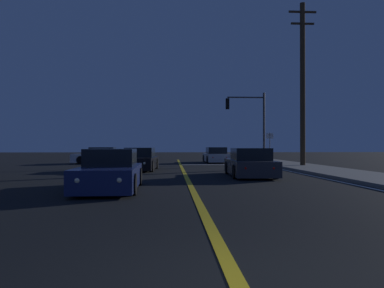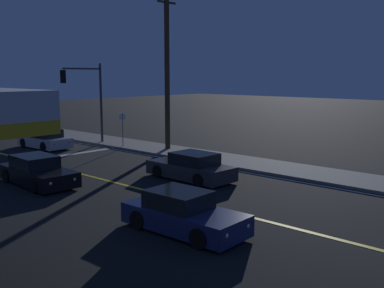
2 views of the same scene
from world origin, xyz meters
The scene contains 11 objects.
sidewalk_right centered at (7.91, 12.60, 0.07)m, with size 3.20×45.37×0.15m, color slate.
lane_line_center centered at (0.00, 12.60, 0.01)m, with size 0.20×42.85×0.01m, color gold.
lane_line_edge_right centered at (6.06, 12.60, 0.01)m, with size 0.16×42.85×0.01m, color silver.
stop_bar centered at (3.16, 23.71, 0.01)m, with size 6.31×0.50×0.01m, color silver.
car_following_oncoming_silver centered at (3.20, 27.39, 0.58)m, with size 2.03×4.32×1.34m.
car_side_waiting_navy centered at (-2.68, 8.46, 0.58)m, with size 1.96×4.35×1.34m.
car_distant_tail_black centered at (-2.58, 18.02, 0.58)m, with size 2.12×4.75×1.34m.
car_lead_oncoming_charcoal centered at (3.02, 13.28, 0.58)m, with size 2.11×4.66×1.34m.
traffic_signal_near_right centered at (5.97, 26.01, 3.92)m, with size 3.33×0.28×5.94m.
utility_pole_right centered at (8.21, 20.15, 5.75)m, with size 1.89×0.35×11.16m.
street_sign_corner centered at (6.81, 23.21, 1.65)m, with size 0.56×0.09×2.46m.
Camera 2 is at (-13.01, -1.29, 5.11)m, focal length 41.96 mm.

